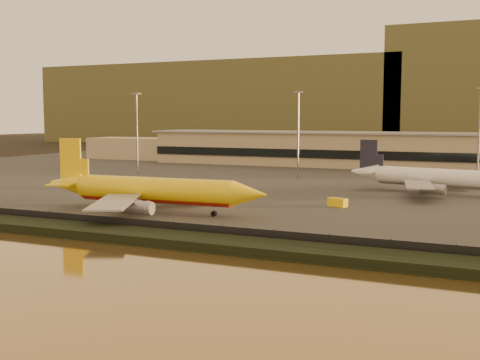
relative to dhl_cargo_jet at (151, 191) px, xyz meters
The scene contains 11 objects.
ground 15.44m from the dhl_cargo_jet, 21.69° to the right, with size 900.00×900.00×0.00m, color black.
embankment 26.61m from the dhl_cargo_jet, 58.49° to the right, with size 320.00×7.00×1.40m, color black.
tarmac 90.67m from the dhl_cargo_jet, 81.25° to the left, with size 320.00×220.00×0.20m, color #2D2D2D.
perimeter_fence 23.24m from the dhl_cargo_jet, 53.29° to the right, with size 300.00×0.05×2.20m, color black.
terminal_building 120.09m from the dhl_cargo_jet, 90.35° to the left, with size 202.00×25.00×12.60m.
apron_light_masts 76.10m from the dhl_cargo_jet, 67.51° to the left, with size 152.20×12.20×25.40m.
distant_hills 335.69m from the dhl_cargo_jet, 91.19° to the left, with size 470.00×160.00×70.00m.
dhl_cargo_jet is the anchor object (origin of this frame).
white_narrowbody_jet 68.46m from the dhl_cargo_jet, 48.24° to the left, with size 42.49×40.87×12.27m.
gse_vehicle_yellow 37.13m from the dhl_cargo_jet, 35.30° to the left, with size 3.83×1.72×1.72m, color yellow.
gse_vehicle_white 25.13m from the dhl_cargo_jet, 92.76° to the left, with size 4.32×1.94×1.94m, color white.
Camera 1 is at (47.40, -89.83, 17.97)m, focal length 45.00 mm.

